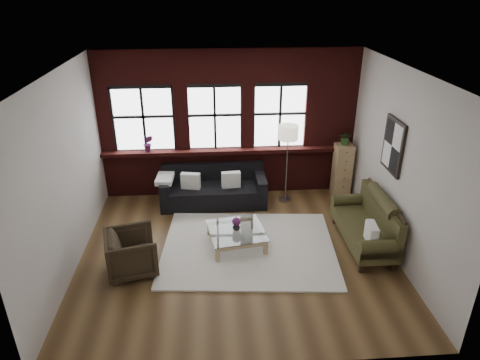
{
  "coord_description": "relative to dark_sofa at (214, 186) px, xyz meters",
  "views": [
    {
      "loc": [
        -0.42,
        -6.36,
        4.46
      ],
      "look_at": [
        0.1,
        0.6,
        1.15
      ],
      "focal_mm": 32.0,
      "sensor_mm": 36.0,
      "label": 1
    }
  ],
  "objects": [
    {
      "name": "pillow_settee",
      "position": [
        2.59,
        -2.39,
        0.2
      ],
      "size": [
        0.17,
        0.39,
        0.34
      ],
      "primitive_type": "cube",
      "rotation": [
        0.0,
        0.0,
        -0.09
      ],
      "color": "white",
      "rests_on": "vintage_settee"
    },
    {
      "name": "ceiling",
      "position": [
        0.37,
        -1.9,
        2.8
      ],
      "size": [
        5.5,
        5.5,
        0.0
      ],
      "primitive_type": "plane",
      "rotation": [
        3.14,
        0.0,
        0.0
      ],
      "color": "white",
      "rests_on": "ground"
    },
    {
      "name": "window_left",
      "position": [
        -1.43,
        0.55,
        1.35
      ],
      "size": [
        1.38,
        0.1,
        1.5
      ],
      "primitive_type": null,
      "color": "black",
      "rests_on": "brick_backwall"
    },
    {
      "name": "vintage_settee",
      "position": [
        2.67,
        -1.82,
        0.09
      ],
      "size": [
        0.82,
        1.84,
        0.98
      ],
      "primitive_type": null,
      "color": "#383519",
      "rests_on": "floor"
    },
    {
      "name": "wall_front",
      "position": [
        0.37,
        -4.4,
        1.2
      ],
      "size": [
        5.5,
        0.0,
        5.5
      ],
      "primitive_type": "plane",
      "rotation": [
        -1.57,
        0.0,
        0.0
      ],
      "color": "beige",
      "rests_on": "ground"
    },
    {
      "name": "floor_lamp",
      "position": [
        1.58,
        0.02,
        0.53
      ],
      "size": [
        0.4,
        0.4,
        1.87
      ],
      "primitive_type": null,
      "color": "#A5A5A8",
      "rests_on": "floor"
    },
    {
      "name": "armchair",
      "position": [
        -1.39,
        -2.3,
        -0.04
      ],
      "size": [
        0.97,
        0.95,
        0.73
      ],
      "primitive_type": "imported",
      "rotation": [
        0.0,
        0.0,
        1.8
      ],
      "color": "black",
      "rests_on": "floor"
    },
    {
      "name": "wall_poster",
      "position": [
        3.09,
        -1.6,
        1.45
      ],
      "size": [
        0.05,
        0.74,
        0.94
      ],
      "primitive_type": null,
      "color": "black",
      "rests_on": "wall_right"
    },
    {
      "name": "window_mid",
      "position": [
        0.07,
        0.55,
        1.35
      ],
      "size": [
        1.38,
        0.1,
        1.5
      ],
      "primitive_type": null,
      "color": "black",
      "rests_on": "brick_backwall"
    },
    {
      "name": "floor",
      "position": [
        0.37,
        -1.9,
        -0.4
      ],
      "size": [
        5.5,
        5.5,
        0.0
      ],
      "primitive_type": "plane",
      "color": "#4E351C",
      "rests_on": "ground"
    },
    {
      "name": "sill_plant",
      "position": [
        -1.36,
        0.42,
        0.86
      ],
      "size": [
        0.21,
        0.17,
        0.37
      ],
      "primitive_type": "imported",
      "rotation": [
        0.0,
        0.0,
        -0.02
      ],
      "color": "#612157",
      "rests_on": "sill_ledge"
    },
    {
      "name": "brick_backwall",
      "position": [
        0.37,
        0.54,
        1.2
      ],
      "size": [
        5.5,
        0.12,
        3.2
      ],
      "primitive_type": null,
      "color": "#42110F",
      "rests_on": "floor"
    },
    {
      "name": "wall_left",
      "position": [
        -2.38,
        -1.9,
        1.2
      ],
      "size": [
        0.0,
        5.0,
        5.0
      ],
      "primitive_type": "plane",
      "rotation": [
        1.57,
        0.0,
        1.57
      ],
      "color": "beige",
      "rests_on": "ground"
    },
    {
      "name": "coffee_table",
      "position": [
        0.38,
        -1.67,
        -0.25
      ],
      "size": [
        1.13,
        1.13,
        0.33
      ],
      "primitive_type": null,
      "rotation": [
        0.0,
        0.0,
        0.16
      ],
      "color": "tan",
      "rests_on": "shag_rug"
    },
    {
      "name": "pillow_b",
      "position": [
        0.37,
        -0.1,
        0.19
      ],
      "size": [
        0.41,
        0.17,
        0.34
      ],
      "primitive_type": "cube",
      "rotation": [
        0.0,
        0.0,
        0.08
      ],
      "color": "white",
      "rests_on": "dark_sofa"
    },
    {
      "name": "sill_ledge",
      "position": [
        0.37,
        0.45,
        0.64
      ],
      "size": [
        5.5,
        0.3,
        0.08
      ],
      "primitive_type": "cube",
      "color": "#42110F",
      "rests_on": "brick_backwall"
    },
    {
      "name": "potted_plant_top",
      "position": [
        2.85,
        0.18,
        0.95
      ],
      "size": [
        0.35,
        0.33,
        0.3
      ],
      "primitive_type": "imported",
      "rotation": [
        0.0,
        0.0,
        -0.41
      ],
      "color": "#2D5923",
      "rests_on": "drawer_chest"
    },
    {
      "name": "wall_back",
      "position": [
        0.37,
        0.6,
        1.2
      ],
      "size": [
        5.5,
        0.0,
        5.5
      ],
      "primitive_type": "plane",
      "rotation": [
        1.57,
        0.0,
        0.0
      ],
      "color": "beige",
      "rests_on": "ground"
    },
    {
      "name": "drawer_chest",
      "position": [
        2.85,
        0.18,
        0.2
      ],
      "size": [
        0.37,
        0.37,
        1.2
      ],
      "primitive_type": "cube",
      "color": "tan",
      "rests_on": "floor"
    },
    {
      "name": "dark_sofa",
      "position": [
        0.0,
        0.0,
        0.0
      ],
      "size": [
        2.23,
        0.9,
        0.81
      ],
      "primitive_type": null,
      "color": "black",
      "rests_on": "floor"
    },
    {
      "name": "shag_rug",
      "position": [
        0.6,
        -1.79,
        -0.39
      ],
      "size": [
        3.29,
        2.69,
        0.03
      ],
      "primitive_type": "cube",
      "rotation": [
        0.0,
        0.0,
        -0.09
      ],
      "color": "silver",
      "rests_on": "floor"
    },
    {
      "name": "window_right",
      "position": [
        1.47,
        0.55,
        1.35
      ],
      "size": [
        1.38,
        0.1,
        1.5
      ],
      "primitive_type": null,
      "color": "black",
      "rests_on": "brick_backwall"
    },
    {
      "name": "vase",
      "position": [
        0.38,
        -1.67,
        -0.01
      ],
      "size": [
        0.14,
        0.14,
        0.15
      ],
      "primitive_type": "imported",
      "rotation": [
        0.0,
        0.0,
        -0.0
      ],
      "color": "#B2B2B2",
      "rests_on": "coffee_table"
    },
    {
      "name": "wall_right",
      "position": [
        3.12,
        -1.9,
        1.2
      ],
      "size": [
        0.0,
        5.0,
        5.0
      ],
      "primitive_type": "plane",
      "rotation": [
        1.57,
        0.0,
        -1.57
      ],
      "color": "beige",
      "rests_on": "ground"
    },
    {
      "name": "pillow_a",
      "position": [
        -0.48,
        -0.1,
        0.19
      ],
      "size": [
        0.42,
        0.22,
        0.34
      ],
      "primitive_type": "cube",
      "rotation": [
        0.0,
        0.0,
        -0.2
      ],
      "color": "white",
      "rests_on": "dark_sofa"
    },
    {
      "name": "flowers",
      "position": [
        0.38,
        -1.67,
        0.09
      ],
      "size": [
        0.16,
        0.16,
        0.16
      ],
      "primitive_type": "sphere",
      "color": "#612157",
      "rests_on": "vase"
    }
  ]
}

